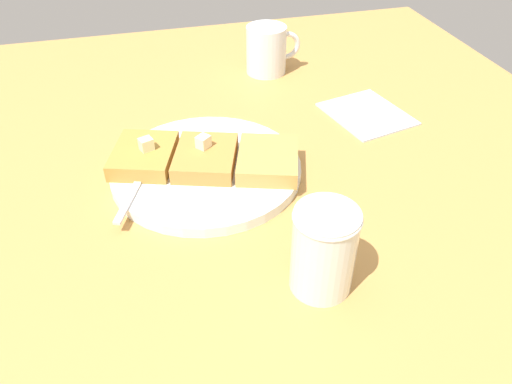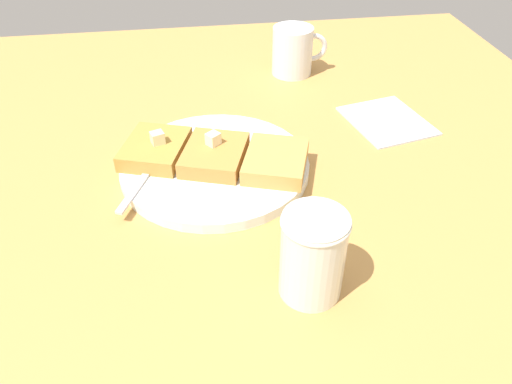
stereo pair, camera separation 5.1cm
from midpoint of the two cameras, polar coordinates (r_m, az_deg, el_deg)
The scene contains 11 objects.
table_surface at distance 69.31cm, azimuth -3.65°, elevation 1.85°, with size 109.79×109.79×2.53cm, color #B98545.
plate at distance 67.53cm, azimuth -7.83°, elevation 2.63°, with size 25.42×25.42×1.46cm.
toast_slice_left at distance 68.61cm, azimuth -14.76°, elevation 3.98°, with size 7.76×9.50×2.19cm, color #B18338.
toast_slice_middle at distance 66.56cm, azimuth -7.96°, elevation 3.83°, with size 7.76×9.50×2.19cm, color #BC7E3A.
toast_slice_right at distance 65.50cm, azimuth -0.84°, elevation 3.60°, with size 7.76×9.50×2.19cm, color #C08F47.
butter_pat_primary at distance 67.27cm, azimuth -14.57°, elevation 5.24°, with size 1.65×1.48×1.65cm, color beige.
butter_pat_secondary at distance 66.29cm, azimuth -8.23°, elevation 5.63°, with size 1.65×1.48×1.65cm, color #F3EEC5.
fork at distance 66.29cm, azimuth -15.18°, elevation 1.58°, with size 7.42×15.34×0.36cm.
syrup_jar at distance 49.85cm, azimuth 4.81°, elevation -7.09°, with size 6.67×6.67×9.69cm.
napkin at distance 82.10cm, azimuth 10.82°, elevation 8.71°, with size 11.16×12.96×0.30cm, color silver.
coffee_mug at distance 93.29cm, azimuth -0.31°, elevation 15.93°, with size 9.98×7.19×8.45cm.
Camera 1 is at (-12.51, -54.30, 42.48)cm, focal length 35.00 mm.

